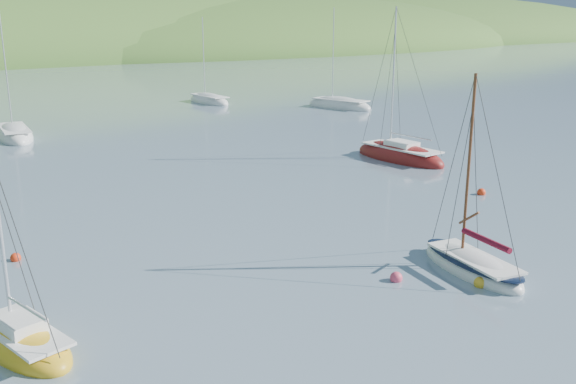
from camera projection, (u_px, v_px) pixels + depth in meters
ground at (447, 279)px, 24.66m from camera, size 700.00×700.00×0.00m
daysailer_white at (472, 266)px, 25.44m from camera, size 3.01×5.67×8.27m
sloop_red at (400, 157)px, 45.18m from camera, size 2.92×7.74×11.32m
sailboat_yellow at (22, 343)px, 19.53m from camera, size 2.88×5.19×6.51m
distant_sloop_a at (15, 136)px, 53.11m from camera, size 3.65×8.04×11.09m
distant_sloop_b at (209, 101)px, 74.88m from camera, size 2.79×7.47×10.57m
distant_sloop_d at (339, 106)px, 70.67m from camera, size 4.72×8.60×11.63m
mooring_buoys at (380, 247)px, 27.80m from camera, size 24.46×13.44×0.50m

